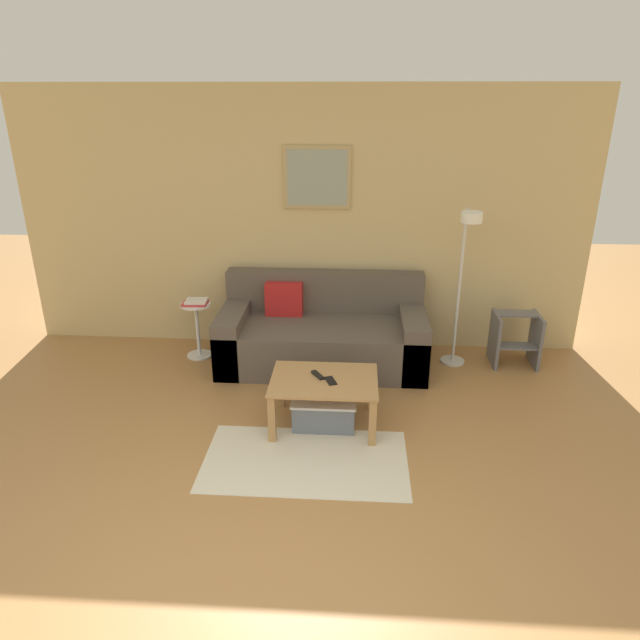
{
  "coord_description": "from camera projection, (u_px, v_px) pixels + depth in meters",
  "views": [
    {
      "loc": [
        0.54,
        -1.98,
        2.47
      ],
      "look_at": [
        0.28,
        2.04,
        0.85
      ],
      "focal_mm": 32.0,
      "sensor_mm": 36.0,
      "label": 1
    }
  ],
  "objects": [
    {
      "name": "couch",
      "position": [
        322.0,
        334.0,
        5.51
      ],
      "size": [
        1.95,
        0.92,
        0.82
      ],
      "color": "brown",
      "rests_on": "ground_plane"
    },
    {
      "name": "step_stool",
      "position": [
        515.0,
        338.0,
        5.47
      ],
      "size": [
        0.42,
        0.36,
        0.51
      ],
      "color": "slate",
      "rests_on": "ground_plane"
    },
    {
      "name": "area_rug",
      "position": [
        306.0,
        460.0,
        4.1
      ],
      "size": [
        1.46,
        0.83,
        0.01
      ],
      "primitive_type": "cube",
      "color": "beige",
      "rests_on": "ground_plane"
    },
    {
      "name": "ground_plane",
      "position": [
        235.0,
        635.0,
        2.78
      ],
      "size": [
        16.0,
        16.0,
        0.0
      ],
      "primitive_type": "plane",
      "color": "#A87542"
    },
    {
      "name": "coffee_table",
      "position": [
        324.0,
        388.0,
        4.43
      ],
      "size": [
        0.83,
        0.6,
        0.4
      ],
      "color": "#AD7F4C",
      "rests_on": "ground_plane"
    },
    {
      "name": "floor_lamp",
      "position": [
        464.0,
        265.0,
        5.09
      ],
      "size": [
        0.23,
        0.45,
        1.53
      ],
      "color": "silver",
      "rests_on": "ground_plane"
    },
    {
      "name": "wall_back",
      "position": [
        302.0,
        221.0,
        5.6
      ],
      "size": [
        5.6,
        0.09,
        2.55
      ],
      "color": "tan",
      "rests_on": "ground_plane"
    },
    {
      "name": "remote_control",
      "position": [
        318.0,
        375.0,
        4.45
      ],
      "size": [
        0.11,
        0.15,
        0.02
      ],
      "primitive_type": "cube",
      "rotation": [
        0.0,
        0.0,
        0.57
      ],
      "color": "black",
      "rests_on": "coffee_table"
    },
    {
      "name": "side_table",
      "position": [
        197.0,
        325.0,
        5.61
      ],
      "size": [
        0.29,
        0.29,
        0.56
      ],
      "color": "white",
      "rests_on": "ground_plane"
    },
    {
      "name": "storage_bin",
      "position": [
        324.0,
        409.0,
        4.54
      ],
      "size": [
        0.5,
        0.41,
        0.24
      ],
      "color": "slate",
      "rests_on": "ground_plane"
    },
    {
      "name": "book_stack",
      "position": [
        196.0,
        302.0,
        5.51
      ],
      "size": [
        0.24,
        0.19,
        0.04
      ],
      "color": "#B73333",
      "rests_on": "side_table"
    },
    {
      "name": "cell_phone",
      "position": [
        331.0,
        381.0,
        4.37
      ],
      "size": [
        0.11,
        0.15,
        0.01
      ],
      "primitive_type": "cube",
      "rotation": [
        0.0,
        0.0,
        0.36
      ],
      "color": "black",
      "rests_on": "coffee_table"
    }
  ]
}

